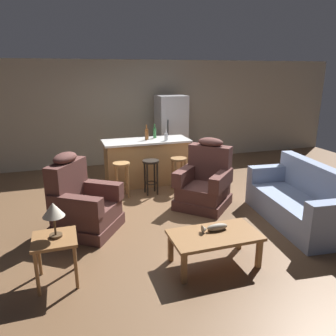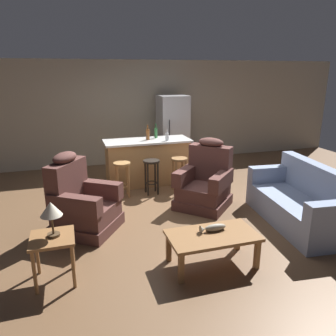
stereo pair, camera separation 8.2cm
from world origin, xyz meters
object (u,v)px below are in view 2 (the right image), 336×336
(recliner_near_island, at_px, (205,183))
(bottle_wine_dark, at_px, (167,137))
(end_table, at_px, (53,245))
(recliner_near_lamp, at_px, (82,204))
(table_lamp, at_px, (51,211))
(couch, at_px, (301,203))
(kitchen_island, at_px, (148,162))
(bottle_tall_green, at_px, (148,134))
(coffee_table, at_px, (212,238))
(refrigerator, at_px, (173,131))
(bottle_short_amber, at_px, (156,133))
(bar_stool_left, at_px, (122,173))
(bar_stool_right, at_px, (179,168))
(bar_stool_middle, at_px, (151,171))

(recliner_near_island, distance_m, bottle_wine_dark, 1.47)
(recliner_near_island, relative_size, end_table, 2.14)
(recliner_near_lamp, bearing_deg, table_lamp, -71.72)
(bottle_wine_dark, bearing_deg, couch, -58.47)
(end_table, relative_size, kitchen_island, 0.31)
(bottle_tall_green, bearing_deg, coffee_table, -89.85)
(coffee_table, relative_size, couch, 0.56)
(coffee_table, height_order, recliner_near_lamp, recliner_near_lamp)
(end_table, xyz_separation_m, refrigerator, (2.78, 4.23, 0.42))
(bottle_short_amber, bearing_deg, bar_stool_left, -138.29)
(bar_stool_right, bearing_deg, coffee_table, -100.16)
(coffee_table, relative_size, recliner_near_lamp, 0.92)
(end_table, height_order, bar_stool_middle, bar_stool_middle)
(bar_stool_middle, distance_m, bottle_short_amber, 1.03)
(table_lamp, xyz_separation_m, bottle_tall_green, (1.83, 3.03, 0.20))
(bottle_short_amber, bearing_deg, bar_stool_right, -71.07)
(coffee_table, height_order, bar_stool_left, bar_stool_left)
(end_table, bearing_deg, bottle_short_amber, 57.08)
(couch, relative_size, table_lamp, 4.82)
(couch, bearing_deg, bar_stool_right, -49.46)
(couch, xyz_separation_m, end_table, (-3.68, -0.44, 0.12))
(recliner_near_lamp, height_order, refrigerator, refrigerator)
(bar_stool_middle, xyz_separation_m, bottle_wine_dark, (0.45, 0.44, 0.56))
(recliner_near_lamp, xyz_separation_m, bottle_wine_dark, (1.84, 1.62, 0.61))
(recliner_near_lamp, bearing_deg, bar_stool_right, 65.53)
(couch, distance_m, end_table, 3.71)
(kitchen_island, bearing_deg, bottle_wine_dark, -26.32)
(coffee_table, xyz_separation_m, bottle_short_amber, (0.20, 3.41, 0.70))
(table_lamp, bearing_deg, refrigerator, 56.81)
(couch, xyz_separation_m, recliner_near_island, (-1.16, 1.10, 0.08))
(table_lamp, relative_size, kitchen_island, 0.23)
(bar_stool_right, distance_m, bottle_wine_dark, 0.73)
(bar_stool_middle, distance_m, bottle_wine_dark, 0.85)
(bar_stool_right, height_order, bottle_wine_dark, bottle_wine_dark)
(bar_stool_middle, bearing_deg, bar_stool_right, 0.00)
(recliner_near_lamp, height_order, end_table, recliner_near_lamp)
(recliner_near_island, xyz_separation_m, kitchen_island, (-0.69, 1.48, 0.06))
(end_table, bearing_deg, bar_stool_middle, 53.82)
(bottle_short_amber, bearing_deg, bar_stool_middle, -111.29)
(coffee_table, bearing_deg, refrigerator, 78.34)
(couch, bearing_deg, bar_stool_left, -32.22)
(bar_stool_right, bearing_deg, kitchen_island, 128.16)
(recliner_near_island, height_order, bar_stool_middle, recliner_near_island)
(couch, distance_m, bottle_tall_green, 3.27)
(bar_stool_left, height_order, refrigerator, refrigerator)
(coffee_table, bearing_deg, recliner_near_lamp, 135.72)
(table_lamp, xyz_separation_m, bar_stool_right, (2.31, 2.39, -0.40))
(coffee_table, distance_m, kitchen_island, 3.26)
(bar_stool_left, xyz_separation_m, bottle_tall_green, (0.67, 0.65, 0.60))
(end_table, xyz_separation_m, bar_stool_right, (2.33, 2.40, 0.01))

